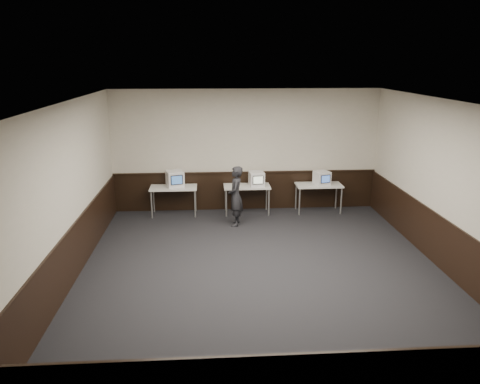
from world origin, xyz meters
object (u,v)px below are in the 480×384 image
(desk_left, at_px, (174,190))
(emac_right, at_px, (322,178))
(person, at_px, (236,196))
(desk_center, at_px, (247,188))
(emac_center, at_px, (257,179))
(emac_left, at_px, (175,179))
(desk_right, at_px, (319,187))

(desk_left, height_order, emac_right, emac_right)
(emac_right, height_order, person, person)
(desk_center, relative_size, person, 0.82)
(person, bearing_deg, emac_center, 151.17)
(desk_left, bearing_deg, person, -30.07)
(desk_center, distance_m, emac_right, 1.98)
(emac_left, xyz_separation_m, person, (1.51, -0.93, -0.22))
(desk_left, bearing_deg, emac_left, 33.17)
(desk_center, height_order, emac_center, emac_center)
(desk_left, xyz_separation_m, desk_right, (3.80, 0.00, 0.00))
(emac_left, bearing_deg, desk_right, -16.79)
(person, bearing_deg, desk_center, 164.81)
(desk_left, bearing_deg, emac_center, -1.12)
(emac_right, bearing_deg, person, -175.81)
(desk_right, relative_size, person, 0.82)
(desk_center, xyz_separation_m, emac_center, (0.25, -0.04, 0.26))
(desk_right, distance_m, emac_left, 3.77)
(emac_left, height_order, person, person)
(desk_left, xyz_separation_m, emac_center, (2.15, -0.04, 0.26))
(desk_center, height_order, desk_right, same)
(desk_left, relative_size, person, 0.82)
(emac_right, bearing_deg, desk_right, 132.00)
(desk_center, relative_size, emac_center, 2.77)
(emac_right, bearing_deg, emac_left, 162.71)
(desk_center, distance_m, emac_center, 0.36)
(emac_center, bearing_deg, desk_left, 173.46)
(emac_center, bearing_deg, emac_right, -5.31)
(emac_left, distance_m, emac_center, 2.10)
(desk_left, bearing_deg, desk_right, 0.00)
(desk_left, relative_size, desk_center, 1.00)
(desk_left, xyz_separation_m, emac_right, (3.86, -0.04, 0.25))
(desk_left, height_order, desk_center, same)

